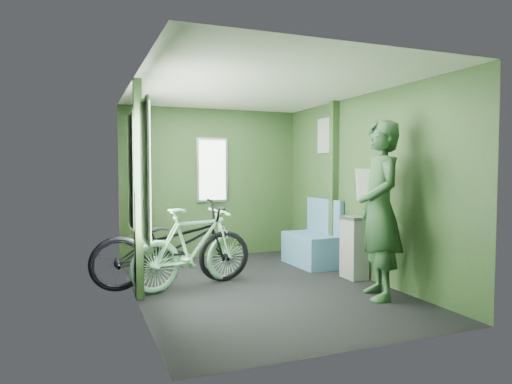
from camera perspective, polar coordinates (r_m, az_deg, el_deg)
room at (r=5.27m, az=-0.14°, el=3.61°), size 4.00×4.02×2.31m
bicycle_black at (r=5.49m, az=-10.26°, el=-11.60°), size 1.88×0.79×1.05m
bicycle_mint at (r=5.43m, az=-7.68°, el=-11.76°), size 1.64×0.95×0.97m
passenger at (r=4.99m, az=15.20°, el=-2.13°), size 0.64×0.79×1.88m
waste_box at (r=5.87m, az=12.19°, el=-6.78°), size 0.23×0.32×0.78m
bench_seat at (r=6.58m, az=7.06°, el=-6.67°), size 0.52×0.91×0.94m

